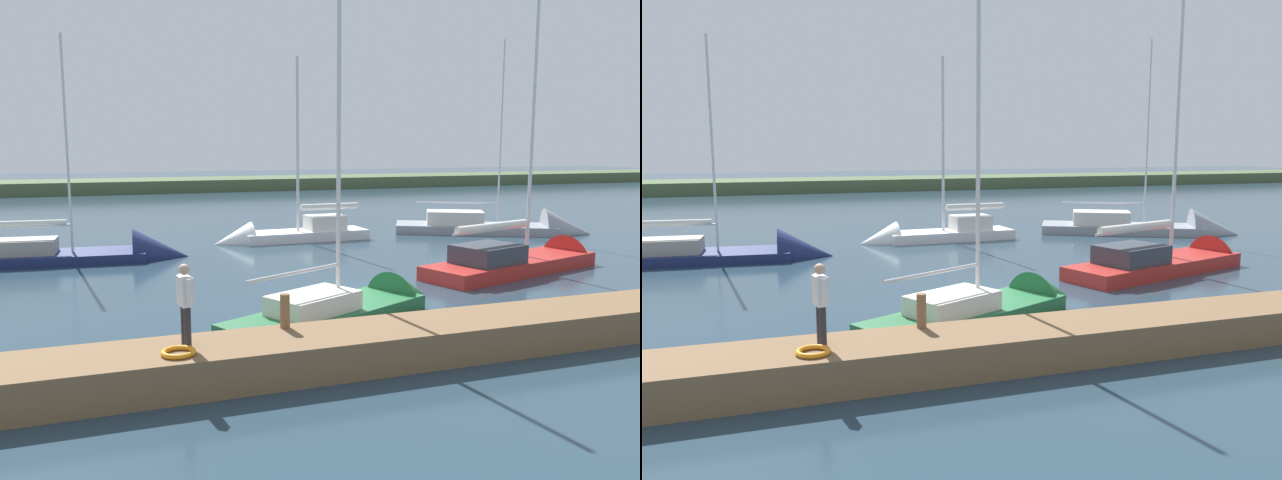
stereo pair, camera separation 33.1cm
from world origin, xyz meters
The scene contains 11 objects.
ground_plane centered at (0.00, 0.00, 0.00)m, with size 200.00×200.00×0.00m, color #263D4C.
far_shoreline centered at (0.00, -50.46, 0.00)m, with size 180.00×8.00×2.40m, color #4C603D.
dock_pier centered at (0.00, 5.24, 0.39)m, with size 27.79×1.88×0.78m, color brown.
mooring_post_far centered at (4.17, 4.59, 1.15)m, with size 0.21×0.21×0.74m, color brown.
life_ring_buoy centered at (6.57, 5.62, 0.83)m, with size 0.66×0.66×0.10m, color orange.
sailboat_near_dock centered at (-0.80, -12.40, 0.14)m, with size 7.76×2.25×9.89m.
sailboat_mid_channel centered at (-13.19, -10.92, 0.13)m, with size 10.21×7.15×11.37m.
sailboat_outer_mooring centered at (1.04, 1.44, 0.12)m, with size 7.58×5.01×9.54m.
sailboat_far_left centered at (-7.80, -2.42, 0.17)m, with size 9.45×4.72×10.88m.
sailboat_behind_pier centered at (7.85, -9.82, 0.09)m, with size 9.34×3.17×10.20m.
person_on_dock centered at (6.34, 5.10, 1.71)m, with size 0.29×0.62×1.63m.
Camera 2 is at (7.65, 17.40, 4.67)m, focal length 35.63 mm.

